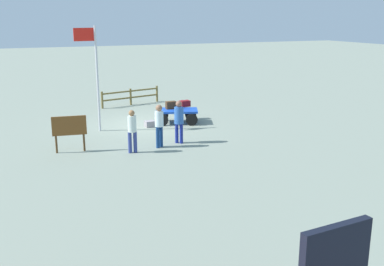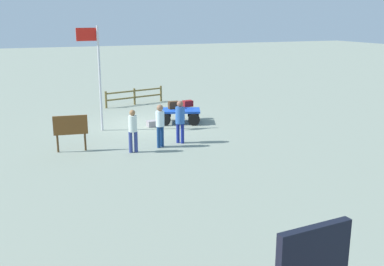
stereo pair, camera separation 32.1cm
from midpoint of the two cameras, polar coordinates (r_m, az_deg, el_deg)
The scene contains 11 objects.
ground_plane at distance 22.05m, azimuth -5.09°, elevation 1.07°, with size 120.00×120.00×0.00m, color gray.
luggage_cart at distance 22.21m, azimuth -1.23°, elevation 2.50°, with size 2.29×1.90×0.66m.
suitcase_olive at distance 22.34m, azimuth -1.92°, elevation 3.51°, with size 0.49×0.29×0.37m.
suitcase_maroon at distance 22.91m, azimuth -0.13°, elevation 3.71°, with size 0.49×0.37×0.30m.
suitcase_tan at distance 21.59m, azimuth -4.57°, elevation 1.18°, with size 0.49×0.41×0.28m.
worker_lead at distance 18.51m, azimuth -1.00°, elevation 1.89°, with size 0.54×0.54×1.76m.
worker_trailing at distance 17.37m, azimuth -6.88°, elevation 0.62°, with size 0.36×0.36×1.66m.
worker_supervisor at distance 17.96m, azimuth -3.49°, elevation 1.35°, with size 0.46×0.46×1.72m.
flagpole at distance 20.69m, azimuth -11.37°, elevation 7.86°, with size 0.98×0.14×4.67m.
signboard at distance 17.94m, azimuth -14.43°, elevation 0.67°, with size 1.28×0.23×1.41m.
wooden_fence at distance 27.04m, azimuth -6.86°, elevation 4.70°, with size 3.66×0.97×0.96m.
Camera 2 is at (6.05, 20.61, 5.06)m, focal length 42.73 mm.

